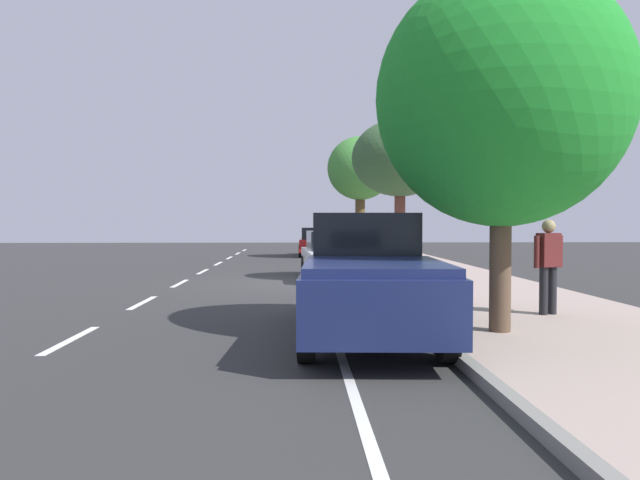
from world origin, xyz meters
TOP-DOWN VIEW (x-y plane):
  - ground at (0.00, 0.00)m, footprint 70.69×70.69m
  - sidewalk at (4.62, 0.00)m, footprint 4.50×44.18m
  - curb_edge at (2.29, 0.00)m, footprint 0.16×44.18m
  - lane_stripe_centre at (-3.23, 0.01)m, footprint 0.14×44.20m
  - lane_stripe_bike_edge at (0.82, 0.00)m, footprint 0.12×44.18m
  - parked_pickup_dark_blue_second at (1.34, -8.28)m, footprint 2.23×5.39m
  - parked_sedan_white_mid at (1.36, 1.35)m, footprint 2.02×4.49m
  - parked_sedan_red_far at (1.24, 14.19)m, footprint 1.94×4.45m
  - bicycle_at_curb at (1.83, 8.15)m, footprint 1.74×0.55m
  - cyclist_with_backpack at (2.05, 7.69)m, footprint 0.48×0.60m
  - street_tree_mid_block at (3.31, -8.68)m, footprint 3.78×3.78m
  - street_tree_far_end at (3.31, 0.20)m, footprint 2.90×2.90m
  - street_tree_corner at (3.31, 11.60)m, footprint 3.23×3.23m
  - pedestrian_on_phone at (4.73, -7.09)m, footprint 0.59×0.34m

SIDE VIEW (x-z plane):
  - ground at x=0.00m, z-range 0.00..0.00m
  - lane_stripe_bike_edge at x=0.82m, z-range 0.00..0.01m
  - lane_stripe_centre at x=-3.23m, z-range 0.00..0.01m
  - sidewalk at x=4.62m, z-range 0.00..0.14m
  - curb_edge at x=2.29m, z-range 0.00..0.14m
  - bicycle_at_curb at x=1.83m, z-range -0.01..0.79m
  - parked_sedan_white_mid at x=1.36m, z-range -0.01..1.51m
  - parked_sedan_red_far at x=1.24m, z-range -0.01..1.51m
  - parked_pickup_dark_blue_second at x=1.34m, z-range -0.07..1.88m
  - cyclist_with_backpack at x=2.05m, z-range 0.17..1.83m
  - pedestrian_on_phone at x=4.73m, z-range 0.26..1.96m
  - street_tree_mid_block at x=3.31m, z-range 0.93..6.38m
  - street_tree_far_end at x=3.31m, z-range 1.33..6.07m
  - street_tree_corner at x=3.31m, z-range 1.46..7.33m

